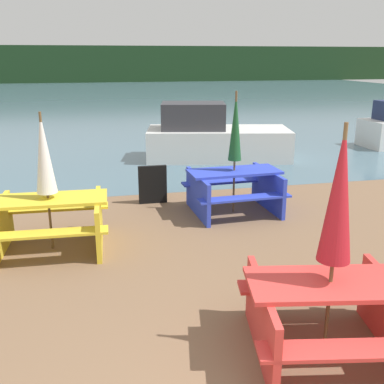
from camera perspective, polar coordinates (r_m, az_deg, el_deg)
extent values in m
cube|color=slate|center=(34.13, -10.76, 11.83)|extent=(60.00, 50.00, 0.00)
cube|color=#193319|center=(54.02, -11.66, 15.63)|extent=(80.00, 1.60, 4.00)
cube|color=red|center=(4.48, 17.17, -11.05)|extent=(1.65, 0.96, 0.04)
cube|color=red|center=(4.21, 19.30, -18.42)|extent=(1.57, 0.55, 0.04)
cube|color=red|center=(5.09, 14.83, -11.48)|extent=(1.57, 0.55, 0.04)
cube|color=red|center=(4.50, 8.81, -15.79)|extent=(0.31, 1.37, 0.71)
cube|color=yellow|center=(6.88, -17.80, -0.91)|extent=(1.71, 0.76, 0.04)
cube|color=yellow|center=(6.46, -18.11, -5.06)|extent=(1.70, 0.34, 0.04)
cube|color=yellow|center=(7.49, -17.10, -1.97)|extent=(1.70, 0.34, 0.04)
cube|color=yellow|center=(7.13, -23.14, -4.22)|extent=(0.12, 1.38, 0.75)
cube|color=yellow|center=(6.94, -11.73, -3.73)|extent=(0.12, 1.38, 0.75)
cube|color=blue|center=(8.20, 5.38, 2.61)|extent=(1.69, 0.78, 0.04)
cube|color=blue|center=(7.80, 6.72, -0.76)|extent=(1.67, 0.36, 0.04)
cube|color=blue|center=(8.78, 4.07, 1.32)|extent=(1.67, 0.36, 0.04)
cube|color=blue|center=(8.09, 0.74, -0.41)|extent=(0.14, 1.38, 0.75)
cube|color=blue|center=(8.56, 9.62, 0.31)|extent=(0.14, 1.38, 0.75)
cylinder|color=brown|center=(4.31, 17.61, -6.47)|extent=(0.04, 0.04, 2.24)
cone|color=#A81923|center=(4.15, 18.20, -0.27)|extent=(0.31, 0.31, 1.27)
cylinder|color=brown|center=(8.12, 5.44, 4.89)|extent=(0.04, 0.04, 2.21)
cone|color=#195128|center=(8.04, 5.54, 8.32)|extent=(0.24, 0.24, 1.22)
cylinder|color=brown|center=(6.81, -17.98, 1.10)|extent=(0.04, 0.04, 2.04)
cone|color=white|center=(6.71, -18.32, 4.71)|extent=(0.30, 0.30, 1.16)
cube|color=silver|center=(12.74, 3.34, 6.15)|extent=(4.19, 2.45, 0.85)
cube|color=#333338|center=(12.59, 0.14, 9.66)|extent=(1.93, 1.51, 0.72)
cube|color=black|center=(8.80, -5.02, 0.95)|extent=(0.55, 0.08, 0.75)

